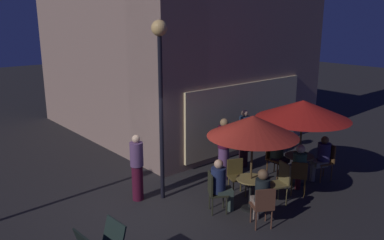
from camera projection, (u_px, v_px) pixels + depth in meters
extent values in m
plane|color=#252324|center=(152.00, 214.00, 8.90)|extent=(60.00, 60.00, 0.00)
cube|color=gray|center=(237.00, 17.00, 12.68)|extent=(7.27, 1.66, 8.55)
cube|color=gray|center=(107.00, 17.00, 13.47)|extent=(1.66, 8.56, 8.55)
cube|color=beige|center=(247.00, 115.00, 12.58)|extent=(5.09, 0.08, 2.10)
cylinder|color=black|center=(161.00, 120.00, 9.20)|extent=(0.10, 0.10, 3.96)
sphere|color=#FCC774|center=(159.00, 28.00, 8.67)|extent=(0.36, 0.36, 0.36)
cylinder|color=black|center=(250.00, 209.00, 9.11)|extent=(0.40, 0.40, 0.03)
cylinder|color=black|center=(250.00, 195.00, 9.02)|extent=(0.06, 0.06, 0.74)
cylinder|color=olive|center=(251.00, 179.00, 8.92)|extent=(0.66, 0.66, 0.03)
cylinder|color=black|center=(298.00, 182.00, 10.55)|extent=(0.40, 0.40, 0.03)
cylinder|color=black|center=(298.00, 170.00, 10.46)|extent=(0.06, 0.06, 0.75)
cylinder|color=#463C28|center=(299.00, 156.00, 10.36)|extent=(0.75, 0.75, 0.03)
cylinder|color=black|center=(250.00, 208.00, 9.11)|extent=(0.36, 0.36, 0.06)
cylinder|color=#4E391E|center=(251.00, 165.00, 8.84)|extent=(0.05, 0.05, 2.19)
cone|color=maroon|center=(253.00, 126.00, 8.60)|extent=(2.02, 2.02, 0.47)
cylinder|color=black|center=(298.00, 182.00, 10.55)|extent=(0.36, 0.36, 0.06)
cylinder|color=#4E3F26|center=(300.00, 144.00, 10.27)|extent=(0.05, 0.05, 2.21)
cone|color=#A61A15|center=(303.00, 110.00, 10.04)|extent=(2.42, 2.42, 0.48)
cylinder|color=brown|center=(275.00, 199.00, 9.11)|extent=(0.03, 0.03, 0.48)
cylinder|color=brown|center=(267.00, 193.00, 9.41)|extent=(0.03, 0.03, 0.48)
cylinder|color=brown|center=(287.00, 196.00, 9.23)|extent=(0.03, 0.03, 0.48)
cylinder|color=brown|center=(279.00, 191.00, 9.53)|extent=(0.03, 0.03, 0.48)
cube|color=brown|center=(277.00, 184.00, 9.26)|extent=(0.52, 0.52, 0.03)
cube|color=brown|center=(285.00, 173.00, 9.26)|extent=(0.17, 0.41, 0.49)
cylinder|color=#51411E|center=(246.00, 188.00, 9.69)|extent=(0.03, 0.03, 0.44)
cylinder|color=#51411E|center=(233.00, 190.00, 9.61)|extent=(0.03, 0.03, 0.44)
cylinder|color=#51411E|center=(241.00, 183.00, 9.99)|extent=(0.03, 0.03, 0.44)
cylinder|color=#51411E|center=(229.00, 185.00, 9.91)|extent=(0.03, 0.03, 0.44)
cube|color=#51411E|center=(237.00, 178.00, 9.74)|extent=(0.54, 0.54, 0.04)
cube|color=#51411E|center=(235.00, 167.00, 9.85)|extent=(0.39, 0.21, 0.40)
cylinder|color=black|center=(223.00, 199.00, 9.13)|extent=(0.03, 0.03, 0.43)
cylinder|color=black|center=(227.00, 206.00, 8.82)|extent=(0.03, 0.03, 0.43)
cylinder|color=black|center=(210.00, 200.00, 9.08)|extent=(0.03, 0.03, 0.43)
cylinder|color=black|center=(212.00, 207.00, 8.77)|extent=(0.03, 0.03, 0.43)
cube|color=black|center=(218.00, 193.00, 8.89)|extent=(0.56, 0.56, 0.04)
cube|color=black|center=(210.00, 184.00, 8.80)|extent=(0.24, 0.37, 0.47)
cylinder|color=#533022|center=(251.00, 213.00, 8.48)|extent=(0.03, 0.03, 0.44)
cylinder|color=#533022|center=(266.00, 212.00, 8.54)|extent=(0.03, 0.03, 0.44)
cylinder|color=#533022|center=(256.00, 221.00, 8.16)|extent=(0.03, 0.03, 0.44)
cylinder|color=#533022|center=(272.00, 219.00, 8.22)|extent=(0.03, 0.03, 0.44)
cube|color=#533022|center=(262.00, 206.00, 8.29)|extent=(0.58, 0.58, 0.04)
cube|color=#533022|center=(265.00, 200.00, 8.05)|extent=(0.39, 0.25, 0.45)
cylinder|color=#543916|center=(292.00, 182.00, 10.03)|extent=(0.03, 0.03, 0.47)
cylinder|color=#543916|center=(304.00, 183.00, 9.95)|extent=(0.03, 0.03, 0.47)
cylinder|color=#543916|center=(291.00, 187.00, 9.74)|extent=(0.03, 0.03, 0.47)
cylinder|color=#543916|center=(305.00, 188.00, 9.66)|extent=(0.03, 0.03, 0.47)
cube|color=#543916|center=(299.00, 176.00, 9.78)|extent=(0.54, 0.54, 0.04)
cube|color=#543916|center=(299.00, 170.00, 9.56)|extent=(0.26, 0.34, 0.39)
cylinder|color=brown|center=(321.00, 174.00, 10.51)|extent=(0.03, 0.03, 0.48)
cylinder|color=brown|center=(313.00, 170.00, 10.82)|extent=(0.03, 0.03, 0.48)
cylinder|color=brown|center=(331.00, 173.00, 10.61)|extent=(0.03, 0.03, 0.48)
cylinder|color=brown|center=(324.00, 168.00, 10.92)|extent=(0.03, 0.03, 0.48)
cube|color=brown|center=(323.00, 162.00, 10.65)|extent=(0.55, 0.55, 0.04)
cube|color=brown|center=(330.00, 153.00, 10.64)|extent=(0.20, 0.41, 0.49)
cylinder|color=#5B3314|center=(285.00, 168.00, 10.99)|extent=(0.03, 0.03, 0.46)
cylinder|color=#5B3314|center=(277.00, 171.00, 10.76)|extent=(0.03, 0.03, 0.46)
cylinder|color=#5B3314|center=(274.00, 164.00, 11.23)|extent=(0.03, 0.03, 0.46)
cylinder|color=#5B3314|center=(267.00, 168.00, 11.01)|extent=(0.03, 0.03, 0.46)
cube|color=#5B3314|center=(276.00, 159.00, 10.93)|extent=(0.45, 0.45, 0.04)
cube|color=#5B3314|center=(271.00, 149.00, 11.01)|extent=(0.43, 0.06, 0.44)
cube|color=#34413A|center=(224.00, 191.00, 8.90)|extent=(0.48, 0.47, 0.14)
cylinder|color=#34413A|center=(231.00, 201.00, 8.99)|extent=(0.14, 0.14, 0.49)
cylinder|color=#1B2448|center=(218.00, 180.00, 8.81)|extent=(0.34, 0.34, 0.58)
sphere|color=tan|center=(219.00, 164.00, 8.71)|extent=(0.21, 0.21, 0.21)
cube|color=#806B5E|center=(259.00, 202.00, 8.42)|extent=(0.45, 0.47, 0.14)
cylinder|color=#806B5E|center=(256.00, 209.00, 8.63)|extent=(0.14, 0.14, 0.49)
cylinder|color=black|center=(262.00, 192.00, 8.21)|extent=(0.31, 0.31, 0.58)
sphere|color=brown|center=(263.00, 175.00, 8.11)|extent=(0.23, 0.23, 0.23)
cube|color=#461018|center=(299.00, 174.00, 9.91)|extent=(0.49, 0.48, 0.14)
cylinder|color=#461018|center=(298.00, 180.00, 10.12)|extent=(0.14, 0.14, 0.49)
cylinder|color=#274834|center=(300.00, 164.00, 9.70)|extent=(0.33, 0.33, 0.60)
sphere|color=beige|center=(301.00, 149.00, 9.60)|extent=(0.22, 0.22, 0.22)
cube|color=slate|center=(319.00, 163.00, 10.61)|extent=(0.46, 0.46, 0.14)
cylinder|color=slate|center=(313.00, 172.00, 10.63)|extent=(0.14, 0.14, 0.49)
cylinder|color=#2D2854|center=(324.00, 153.00, 10.58)|extent=(0.35, 0.35, 0.55)
sphere|color=brown|center=(325.00, 140.00, 10.49)|extent=(0.20, 0.20, 0.20)
cube|color=black|center=(281.00, 160.00, 10.83)|extent=(0.39, 0.38, 0.14)
cylinder|color=black|center=(285.00, 170.00, 10.78)|extent=(0.14, 0.14, 0.49)
cylinder|color=#35442E|center=(277.00, 149.00, 10.86)|extent=(0.37, 0.37, 0.56)
sphere|color=beige|center=(278.00, 136.00, 10.76)|extent=(0.22, 0.22, 0.22)
cylinder|color=#5F3C6C|center=(223.00, 163.00, 10.73)|extent=(0.29, 0.29, 0.90)
cylinder|color=#440F28|center=(224.00, 137.00, 10.54)|extent=(0.34, 0.34, 0.59)
sphere|color=#947048|center=(224.00, 123.00, 10.44)|extent=(0.23, 0.23, 0.23)
cylinder|color=black|center=(244.00, 151.00, 11.61)|extent=(0.26, 0.26, 0.96)
cylinder|color=#1F3049|center=(244.00, 126.00, 11.41)|extent=(0.31, 0.31, 0.57)
sphere|color=tan|center=(245.00, 113.00, 11.32)|extent=(0.20, 0.20, 0.20)
cylinder|color=#4A1025|center=(138.00, 183.00, 9.50)|extent=(0.27, 0.27, 0.87)
cylinder|color=#60406A|center=(137.00, 154.00, 9.31)|extent=(0.32, 0.32, 0.58)
sphere|color=beige|center=(136.00, 139.00, 9.22)|extent=(0.20, 0.20, 0.20)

